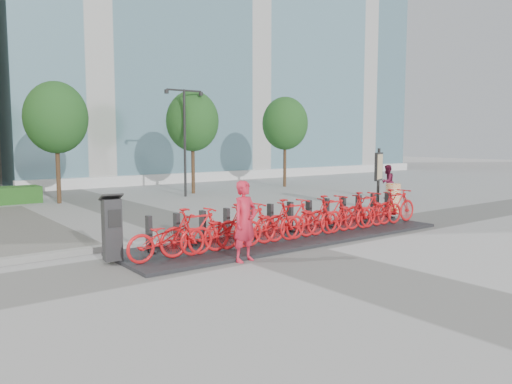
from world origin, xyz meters
TOP-DOWN VIEW (x-y plane):
  - ground at (0.00, 0.00)m, footprint 120.00×120.00m
  - glass_building at (14.00, 26.00)m, footprint 32.00×16.00m
  - tree_1 at (-1.50, 12.00)m, footprint 2.60×2.60m
  - tree_2 at (5.00, 12.00)m, footprint 2.60×2.60m
  - tree_3 at (11.00, 12.00)m, footprint 2.60×2.60m
  - streetlamp at (4.00, 11.00)m, footprint 2.00×0.20m
  - dock_pad at (1.30, 0.30)m, footprint 9.60×2.40m
  - dock_rail_posts at (1.72, 0.77)m, footprint 8.74×0.50m
  - bike_0 at (-2.60, -0.05)m, footprint 1.87×0.65m
  - bike_1 at (-1.88, -0.05)m, footprint 1.81×0.51m
  - bike_2 at (-1.16, -0.05)m, footprint 1.87×0.65m
  - bike_3 at (-0.44, -0.05)m, footprint 1.81×0.51m
  - bike_4 at (0.28, -0.05)m, footprint 1.87×0.65m
  - bike_5 at (1.00, -0.05)m, footprint 1.81×0.51m
  - bike_6 at (1.72, -0.05)m, footprint 1.87×0.65m
  - bike_7 at (2.44, -0.05)m, footprint 1.81×0.51m
  - bike_8 at (3.16, -0.05)m, footprint 1.87×0.65m
  - bike_9 at (3.88, -0.05)m, footprint 1.81×0.51m
  - bike_10 at (4.60, -0.05)m, footprint 1.87×0.65m
  - bike_11 at (5.32, -0.05)m, footprint 1.81×0.51m
  - kiosk at (-3.57, 0.60)m, footprint 0.49×0.42m
  - worker_red at (-1.16, -0.95)m, footprint 0.73×0.55m
  - pedestrian at (10.99, 4.77)m, footprint 0.82×0.68m
  - construction_barrel at (7.78, 1.96)m, footprint 0.56×0.56m
  - map_sign at (7.70, 2.60)m, footprint 0.75×0.41m

SIDE VIEW (x-z plane):
  - ground at x=0.00m, z-range 0.00..0.00m
  - dock_pad at x=1.30m, z-range 0.00..0.08m
  - dock_rail_posts at x=1.72m, z-range 0.08..0.93m
  - construction_barrel at x=7.78m, z-range 0.00..1.04m
  - bike_0 at x=-2.60m, z-range 0.08..1.06m
  - bike_2 at x=-1.16m, z-range 0.08..1.06m
  - bike_4 at x=0.28m, z-range 0.08..1.06m
  - bike_6 at x=1.72m, z-range 0.08..1.06m
  - bike_8 at x=3.16m, z-range 0.08..1.06m
  - bike_10 at x=4.60m, z-range 0.08..1.06m
  - bike_1 at x=-1.88m, z-range 0.08..1.17m
  - bike_3 at x=-0.44m, z-range 0.08..1.17m
  - bike_5 at x=1.00m, z-range 0.08..1.17m
  - bike_7 at x=2.44m, z-range 0.08..1.17m
  - bike_9 at x=3.88m, z-range 0.08..1.17m
  - bike_11 at x=5.32m, z-range 0.08..1.17m
  - pedestrian at x=10.99m, z-range 0.00..1.54m
  - kiosk at x=-3.57m, z-range 0.05..1.51m
  - worker_red at x=-1.16m, z-range 0.00..1.79m
  - map_sign at x=7.70m, z-range 0.38..2.73m
  - streetlamp at x=4.00m, z-range 0.63..5.63m
  - tree_1 at x=-1.50m, z-range 1.04..6.14m
  - tree_2 at x=5.00m, z-range 1.04..6.14m
  - tree_3 at x=11.00m, z-range 1.04..6.14m
  - glass_building at x=14.00m, z-range 0.00..24.00m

